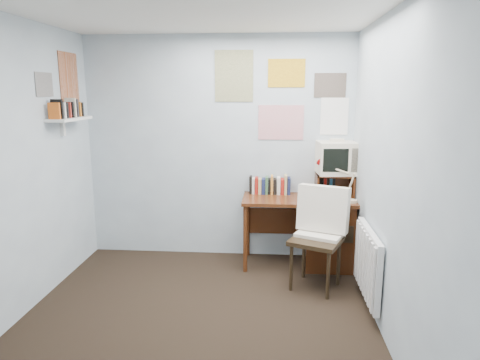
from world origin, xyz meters
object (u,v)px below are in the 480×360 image
object	(u,v)px
desk_lamp	(353,184)
crt_tv	(336,156)
desk	(323,230)
desk_chair	(316,241)
radiator	(368,263)
wall_shelf	(70,119)
tv_riser	(334,185)

from	to	relation	value
desk_lamp	crt_tv	size ratio (longest dim) A/B	0.99
desk	crt_tv	size ratio (longest dim) A/B	2.99
crt_tv	desk	bearing A→B (deg)	-139.81
desk_chair	desk	bearing A→B (deg)	101.70
radiator	wall_shelf	distance (m)	3.15
desk	radiator	distance (m)	0.97
desk_lamp	wall_shelf	xyz separation A→B (m)	(-2.84, -0.23, 0.66)
desk	radiator	size ratio (longest dim) A/B	1.50
crt_tv	radiator	world-z (taller)	crt_tv
wall_shelf	desk	bearing A→B (deg)	8.40
desk	tv_riser	distance (m)	0.51
tv_riser	crt_tv	world-z (taller)	crt_tv
desk_lamp	wall_shelf	distance (m)	2.92
crt_tv	desk_chair	bearing A→B (deg)	-115.35
tv_riser	wall_shelf	size ratio (longest dim) A/B	0.65
desk_chair	tv_riser	world-z (taller)	tv_riser
radiator	wall_shelf	world-z (taller)	wall_shelf
desk	wall_shelf	size ratio (longest dim) A/B	1.94
desk_chair	tv_riser	bearing A→B (deg)	94.39
radiator	desk_chair	bearing A→B (deg)	138.77
desk	desk_chair	distance (m)	0.58
desk	radiator	bearing A→B (deg)	-72.76
desk_chair	desk_lamp	xyz separation A→B (m)	(0.40, 0.41, 0.48)
desk_chair	radiator	size ratio (longest dim) A/B	1.20
desk	tv_riser	world-z (taller)	tv_riser
desk	desk_chair	bearing A→B (deg)	-102.66
desk_chair	radiator	bearing A→B (deg)	-16.87
crt_tv	wall_shelf	xyz separation A→B (m)	(-2.70, -0.51, 0.42)
desk_lamp	radiator	distance (m)	0.95
desk_chair	wall_shelf	bearing A→B (deg)	-159.99
desk	wall_shelf	bearing A→B (deg)	-171.60
desk	crt_tv	world-z (taller)	crt_tv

